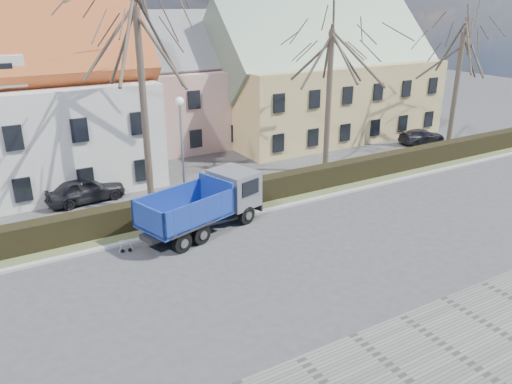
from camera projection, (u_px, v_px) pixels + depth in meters
ground at (261, 261)px, 21.68m from camera, size 120.00×120.00×0.00m
sidewalk_near at (407, 381)px, 14.80m from camera, size 80.00×5.00×0.08m
curb_far at (215, 222)px, 25.37m from camera, size 80.00×0.30×0.12m
grass_strip at (202, 212)px, 26.66m from camera, size 80.00×3.00×0.10m
hedge at (203, 202)px, 26.28m from camera, size 60.00×0.90×1.30m
building_pink at (173, 93)px, 38.26m from camera, size 10.80×8.80×8.00m
building_yellow at (322, 83)px, 41.39m from camera, size 18.80×10.80×8.50m
tree_1 at (143, 91)px, 25.33m from camera, size 9.20×9.20×12.65m
tree_2 at (329, 88)px, 31.26m from camera, size 8.00×8.00×11.00m
tree_3 at (457, 78)px, 37.00m from camera, size 7.60×7.60×10.45m
dump_truck at (198, 207)px, 23.95m from camera, size 7.09×4.34×2.66m
streetlight at (183, 155)px, 25.93m from camera, size 0.48×0.48×6.19m
cart_frame at (121, 246)px, 22.27m from camera, size 0.82×0.57×0.69m
parked_car_a at (85, 189)px, 27.90m from camera, size 4.48×2.19×1.47m
parked_car_b at (422, 136)px, 39.48m from camera, size 4.06×2.07×1.13m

